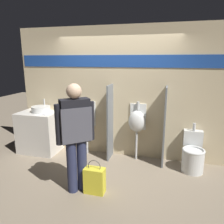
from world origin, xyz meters
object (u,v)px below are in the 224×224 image
at_px(urinal_far, 137,121).
at_px(toilet, 193,156).
at_px(cell_phone, 45,114).
at_px(person_in_vest, 76,131).
at_px(shopping_bag, 95,180).
at_px(urinal_near_counter, 87,118).
at_px(sink_basin, 41,109).

bearing_deg(urinal_far, toilet, -10.39).
relative_size(cell_phone, toilet, 0.16).
distance_m(urinal_far, person_in_vest, 1.55).
relative_size(urinal_far, toilet, 1.41).
height_order(urinal_far, toilet, urinal_far).
bearing_deg(urinal_far, cell_phone, -171.16).
bearing_deg(shopping_bag, toilet, 37.08).
bearing_deg(urinal_near_counter, cell_phone, -160.03).
bearing_deg(cell_phone, sink_basin, 138.75).
distance_m(urinal_near_counter, shopping_bag, 1.63).
height_order(sink_basin, cell_phone, sink_basin).
bearing_deg(sink_basin, cell_phone, -41.25).
distance_m(urinal_near_counter, toilet, 2.26).
distance_m(sink_basin, cell_phone, 0.28).
xyz_separation_m(sink_basin, toilet, (3.21, -0.08, -0.68)).
height_order(urinal_near_counter, toilet, urinal_near_counter).
bearing_deg(urinal_near_counter, urinal_far, 0.00).
distance_m(sink_basin, urinal_near_counter, 1.04).
height_order(sink_basin, shopping_bag, sink_basin).
height_order(cell_phone, toilet, cell_phone).
height_order(urinal_far, person_in_vest, person_in_vest).
height_order(urinal_near_counter, person_in_vest, person_in_vest).
distance_m(cell_phone, urinal_far, 1.94).
relative_size(sink_basin, shopping_bag, 0.74).
distance_m(urinal_far, shopping_bag, 1.55).
bearing_deg(toilet, urinal_far, 169.61).
xyz_separation_m(sink_basin, person_in_vest, (1.39, -1.24, 0.02)).
relative_size(sink_basin, urinal_far, 0.34).
distance_m(urinal_far, toilet, 1.23).
distance_m(urinal_near_counter, person_in_vest, 1.42).
relative_size(sink_basin, cell_phone, 2.91).
xyz_separation_m(urinal_near_counter, person_in_vest, (0.37, -1.36, 0.17)).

